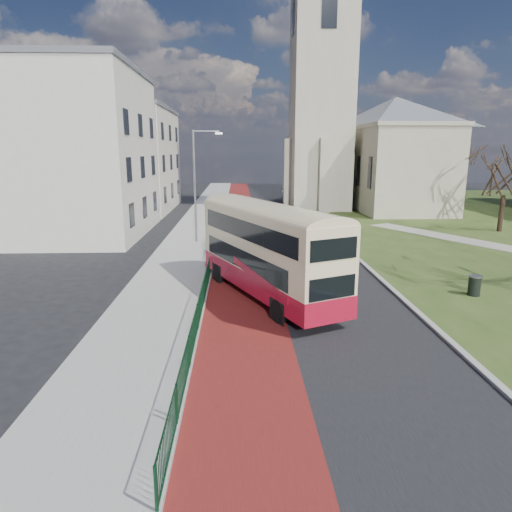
{
  "coord_description": "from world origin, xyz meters",
  "views": [
    {
      "loc": [
        -1.39,
        -15.27,
        6.69
      ],
      "look_at": [
        -0.59,
        4.95,
        2.0
      ],
      "focal_mm": 32.0,
      "sensor_mm": 36.0,
      "label": 1
    }
  ],
  "objects_px": {
    "bus": "(267,247)",
    "winter_tree_far": "(507,166)",
    "streetlamp": "(197,180)",
    "litter_bin": "(474,285)"
  },
  "relations": [
    {
      "from": "streetlamp",
      "to": "litter_bin",
      "type": "height_order",
      "value": "streetlamp"
    },
    {
      "from": "litter_bin",
      "to": "bus",
      "type": "bearing_deg",
      "value": 178.95
    },
    {
      "from": "streetlamp",
      "to": "winter_tree_far",
      "type": "xyz_separation_m",
      "value": [
        24.98,
        3.84,
        0.84
      ]
    },
    {
      "from": "winter_tree_far",
      "to": "litter_bin",
      "type": "bearing_deg",
      "value": -122.77
    },
    {
      "from": "streetlamp",
      "to": "bus",
      "type": "height_order",
      "value": "streetlamp"
    },
    {
      "from": "bus",
      "to": "winter_tree_far",
      "type": "distance_m",
      "value": 26.87
    },
    {
      "from": "streetlamp",
      "to": "bus",
      "type": "distance_m",
      "value": 13.87
    },
    {
      "from": "bus",
      "to": "litter_bin",
      "type": "bearing_deg",
      "value": -25.08
    },
    {
      "from": "streetlamp",
      "to": "bus",
      "type": "bearing_deg",
      "value": -71.82
    },
    {
      "from": "bus",
      "to": "winter_tree_far",
      "type": "xyz_separation_m",
      "value": [
        20.7,
        16.86,
        3.02
      ]
    }
  ]
}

